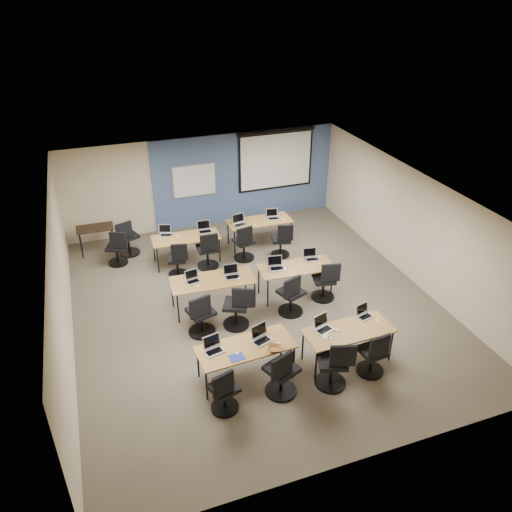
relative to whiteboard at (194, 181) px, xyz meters
name	(u,v)px	position (x,y,z in m)	size (l,w,h in m)	color
floor	(256,305)	(0.30, -4.43, -1.45)	(8.00, 9.00, 0.02)	#6B6354
ceiling	(256,196)	(0.30, -4.43, 1.25)	(8.00, 9.00, 0.02)	white
wall_back	(204,182)	(0.30, 0.07, -0.10)	(8.00, 0.04, 2.70)	beige
wall_front	(361,400)	(0.30, -8.93, -0.10)	(8.00, 0.04, 2.70)	beige
wall_left	(61,288)	(-3.70, -4.43, -0.10)	(0.04, 9.00, 2.70)	beige
wall_right	(413,226)	(4.30, -4.43, -0.10)	(0.04, 9.00, 2.70)	beige
blue_accent_panel	(245,177)	(1.55, 0.04, -0.10)	(5.50, 0.04, 2.70)	#3D5977
whiteboard	(194,181)	(0.00, 0.00, 0.00)	(1.28, 0.03, 0.98)	silver
projector_screen	(276,157)	(2.50, -0.02, 0.44)	(2.40, 0.10, 1.82)	black
training_table_front_left	(246,349)	(-0.66, -6.57, -0.77)	(1.79, 0.75, 0.73)	olive
training_table_front_right	(348,332)	(1.35, -6.77, -0.77)	(1.72, 0.72, 0.73)	brown
training_table_mid_left	(213,281)	(-0.62, -4.17, -0.76)	(1.87, 0.78, 0.73)	brown
training_table_mid_right	(296,269)	(1.34, -4.28, -0.77)	(1.73, 0.72, 0.73)	brown
training_table_back_left	(186,239)	(-0.74, -1.97, -0.77)	(1.73, 0.72, 0.73)	#9A582A
training_table_back_right	(259,222)	(1.38, -1.70, -0.77)	(1.76, 0.73, 0.73)	olive
laptop_0	(213,347)	(-1.24, -6.46, -0.66)	(0.34, 0.29, 0.26)	#ADADB8
mouse_0	(237,353)	(-0.86, -6.70, -0.71)	(0.07, 0.10, 0.04)	white
task_chair_0	(224,394)	(-1.27, -7.24, -1.05)	(0.51, 0.49, 0.98)	black
laptop_1	(261,337)	(-0.32, -6.47, -0.65)	(0.36, 0.31, 0.27)	#B7B7BA
mouse_1	(279,343)	(-0.05, -6.69, -0.71)	(0.05, 0.09, 0.03)	white
task_chair_1	(281,376)	(-0.20, -7.20, -1.01)	(0.61, 0.58, 1.05)	black
laptop_2	(323,326)	(0.90, -6.56, -0.66)	(0.35, 0.29, 0.26)	#A9A9AF
mouse_2	(337,330)	(1.13, -6.71, -0.71)	(0.07, 0.11, 0.04)	white
task_chair_2	(334,367)	(0.78, -7.32, -1.01)	(0.60, 0.58, 1.05)	black
laptop_3	(364,313)	(1.85, -6.47, -0.66)	(0.30, 0.26, 0.23)	silver
mouse_3	(376,320)	(2.00, -6.70, -0.71)	(0.06, 0.09, 0.03)	white
task_chair_3	(373,357)	(1.62, -7.28, -1.04)	(0.52, 0.52, 1.00)	black
laptop_4	(192,278)	(-1.05, -4.07, -0.66)	(0.30, 0.26, 0.23)	silver
mouse_4	(198,286)	(-0.99, -4.34, -0.71)	(0.06, 0.09, 0.03)	white
task_chair_4	(201,317)	(-1.12, -5.05, -1.02)	(0.57, 0.57, 1.04)	black
laptop_5	(232,274)	(-0.18, -4.18, -0.66)	(0.34, 0.29, 0.26)	silver
mouse_5	(239,279)	(-0.06, -4.35, -0.71)	(0.06, 0.10, 0.04)	white
task_chair_5	(238,310)	(-0.33, -5.04, -1.02)	(0.61, 0.57, 1.04)	black
laptop_6	(276,265)	(0.89, -4.17, -0.65)	(0.35, 0.30, 0.26)	silver
mouse_6	(285,268)	(1.07, -4.27, -0.71)	(0.06, 0.10, 0.03)	white
task_chair_6	(291,297)	(0.92, -5.00, -1.02)	(0.58, 0.56, 1.04)	black
laptop_7	(311,257)	(1.82, -4.06, -0.66)	(0.33, 0.28, 0.25)	#ABABB0
mouse_7	(319,264)	(1.91, -4.36, -0.71)	(0.06, 0.09, 0.03)	white
task_chair_7	(325,284)	(1.89, -4.73, -1.03)	(0.54, 0.54, 1.02)	black
laptop_8	(166,232)	(-1.19, -1.65, -0.66)	(0.33, 0.28, 0.25)	#ADADB4
mouse_8	(177,237)	(-0.95, -1.91, -0.71)	(0.06, 0.09, 0.03)	white
task_chair_8	(178,262)	(-1.10, -2.60, -1.05)	(0.49, 0.49, 0.97)	black
laptop_9	(205,229)	(-0.19, -1.80, -0.65)	(0.35, 0.30, 0.27)	#B9B9BC
mouse_9	(212,230)	(0.00, -1.86, -0.71)	(0.05, 0.09, 0.03)	white
task_chair_9	(208,253)	(-0.29, -2.45, -1.02)	(0.56, 0.56, 1.04)	black
laptop_10	(239,222)	(0.79, -1.72, -0.65)	(0.36, 0.30, 0.27)	silver
mouse_10	(255,225)	(1.15, -1.93, -0.71)	(0.06, 0.10, 0.03)	white
task_chair_10	(244,245)	(0.71, -2.37, -1.03)	(0.54, 0.54, 1.02)	black
laptop_11	(273,216)	(1.79, -1.66, -0.66)	(0.33, 0.28, 0.25)	#B4B4C2
mouse_11	(284,220)	(2.02, -1.89, -0.71)	(0.06, 0.10, 0.03)	white
task_chair_11	(282,243)	(1.71, -2.52, -1.05)	(0.50, 0.50, 0.98)	black
blue_mousepad	(237,357)	(-0.90, -6.79, -0.72)	(0.26, 0.22, 0.01)	navy
snack_bowl	(275,349)	(-0.19, -6.83, -0.69)	(0.28, 0.28, 0.07)	olive
snack_plate	(327,337)	(0.86, -6.83, -0.71)	(0.16, 0.16, 0.01)	white
coffee_cup	(329,336)	(0.89, -6.84, -0.68)	(0.05, 0.05, 0.05)	white
utility_table	(95,230)	(-2.91, -0.65, -0.79)	(0.96, 0.53, 0.75)	black
spare_chair_a	(128,240)	(-2.14, -1.07, -1.02)	(0.58, 0.56, 1.03)	black
spare_chair_b	(117,250)	(-2.46, -1.50, -1.04)	(0.53, 0.51, 0.99)	black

